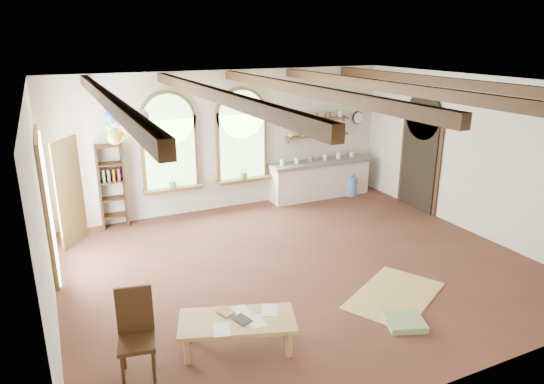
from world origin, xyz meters
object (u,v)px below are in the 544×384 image
kitchen_counter (320,179)px  balloon_cluster (128,125)px  coffee_table (237,323)px  side_chair (138,352)px

kitchen_counter → balloon_cluster: balloon_cluster is taller
kitchen_counter → coffee_table: (-4.18, -5.00, -0.10)m
kitchen_counter → coffee_table: size_ratio=1.63×
kitchen_counter → balloon_cluster: 5.14m
kitchen_counter → balloon_cluster: (-4.71, -0.90, 1.86)m
coffee_table → balloon_cluster: (-0.52, 4.10, 1.96)m
coffee_table → balloon_cluster: size_ratio=1.41×
side_chair → balloon_cluster: balloon_cluster is taller
balloon_cluster → kitchen_counter: bearing=10.9°
side_chair → balloon_cluster: bearing=79.7°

